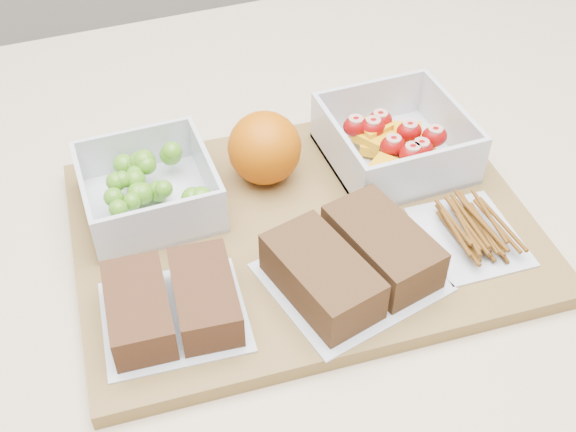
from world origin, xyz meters
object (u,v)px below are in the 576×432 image
(sandwich_bag_left, at_px, (172,304))
(pretzel_bag, at_px, (471,228))
(fruit_container, at_px, (395,143))
(orange, at_px, (265,148))
(cutting_board, at_px, (304,230))
(sandwich_bag_center, at_px, (352,262))
(grape_container, at_px, (150,188))

(sandwich_bag_left, bearing_deg, pretzel_bag, -0.88)
(fruit_container, bearing_deg, orange, 170.95)
(cutting_board, relative_size, sandwich_bag_center, 2.63)
(cutting_board, xyz_separation_m, orange, (-0.01, 0.08, 0.04))
(cutting_board, distance_m, pretzel_bag, 0.15)
(orange, relative_size, sandwich_bag_center, 0.45)
(grape_container, relative_size, orange, 1.66)
(grape_container, xyz_separation_m, fruit_container, (0.25, -0.02, -0.00))
(grape_container, distance_m, pretzel_bag, 0.30)
(fruit_container, bearing_deg, pretzel_bag, -82.80)
(fruit_container, distance_m, pretzel_bag, 0.13)
(cutting_board, xyz_separation_m, fruit_container, (0.12, 0.06, 0.03))
(grape_container, xyz_separation_m, pretzel_bag, (0.26, -0.14, -0.01))
(cutting_board, height_order, sandwich_bag_left, sandwich_bag_left)
(sandwich_bag_center, bearing_deg, sandwich_bag_left, 175.68)
(grape_container, relative_size, sandwich_bag_center, 0.75)
(sandwich_bag_left, bearing_deg, fruit_container, 24.97)
(fruit_container, height_order, sandwich_bag_left, fruit_container)
(sandwich_bag_center, bearing_deg, grape_container, 132.70)
(cutting_board, relative_size, orange, 5.83)
(fruit_container, xyz_separation_m, pretzel_bag, (0.02, -0.13, -0.01))
(fruit_container, xyz_separation_m, sandwich_bag_left, (-0.26, -0.12, -0.00))
(sandwich_bag_center, bearing_deg, pretzel_bag, 3.46)
(cutting_board, xyz_separation_m, sandwich_bag_left, (-0.14, -0.06, 0.03))
(sandwich_bag_center, bearing_deg, orange, 99.27)
(grape_container, height_order, sandwich_bag_center, grape_container)
(sandwich_bag_center, distance_m, pretzel_bag, 0.12)
(cutting_board, xyz_separation_m, sandwich_bag_center, (0.01, -0.08, 0.03))
(orange, distance_m, pretzel_bag, 0.21)
(cutting_board, relative_size, pretzel_bag, 3.91)
(fruit_container, relative_size, sandwich_bag_center, 0.82)
(fruit_container, relative_size, pretzel_bag, 1.22)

